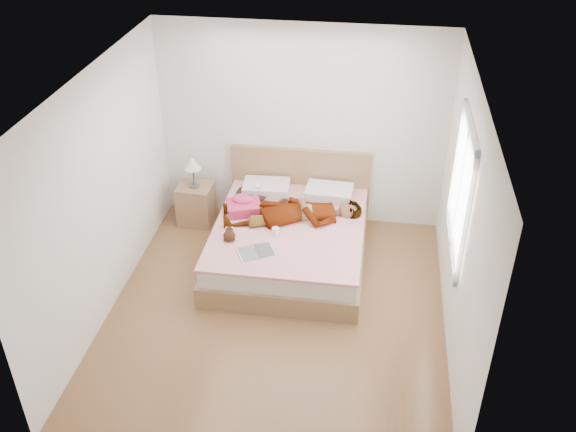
# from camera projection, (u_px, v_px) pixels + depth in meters

# --- Properties ---
(ground) EXTENTS (4.00, 4.00, 0.00)m
(ground) POSITION_uv_depth(u_px,v_px,m) (277.00, 311.00, 6.99)
(ground) COLOR #4E2B18
(ground) RESTS_ON ground
(woman) EXTENTS (1.79, 1.02, 0.23)m
(woman) POSITION_uv_depth(u_px,v_px,m) (293.00, 209.00, 7.60)
(woman) COLOR white
(woman) RESTS_ON bed
(hair) EXTENTS (0.56, 0.62, 0.08)m
(hair) POSITION_uv_depth(u_px,v_px,m) (254.00, 192.00, 8.09)
(hair) COLOR black
(hair) RESTS_ON bed
(phone) EXTENTS (0.07, 0.10, 0.05)m
(phone) POSITION_uv_depth(u_px,v_px,m) (258.00, 185.00, 7.96)
(phone) COLOR silver
(phone) RESTS_ON bed
(room_shell) EXTENTS (4.00, 4.00, 4.00)m
(room_shell) POSITION_uv_depth(u_px,v_px,m) (460.00, 191.00, 6.22)
(room_shell) COLOR white
(room_shell) RESTS_ON ground
(bed) EXTENTS (1.80, 2.08, 1.00)m
(bed) POSITION_uv_depth(u_px,v_px,m) (290.00, 238.00, 7.71)
(bed) COLOR brown
(bed) RESTS_ON ground
(towel) EXTENTS (0.48, 0.43, 0.21)m
(towel) POSITION_uv_depth(u_px,v_px,m) (243.00, 206.00, 7.72)
(towel) COLOR #DD3C69
(towel) RESTS_ON bed
(magazine) EXTENTS (0.48, 0.42, 0.02)m
(magazine) POSITION_uv_depth(u_px,v_px,m) (256.00, 252.00, 7.04)
(magazine) COLOR white
(magazine) RESTS_ON bed
(coffee_mug) EXTENTS (0.12, 0.11, 0.09)m
(coffee_mug) POSITION_uv_depth(u_px,v_px,m) (276.00, 231.00, 7.32)
(coffee_mug) COLOR white
(coffee_mug) RESTS_ON bed
(plush_toy) EXTENTS (0.17, 0.23, 0.12)m
(plush_toy) POSITION_uv_depth(u_px,v_px,m) (229.00, 235.00, 7.23)
(plush_toy) COLOR black
(plush_toy) RESTS_ON bed
(nightstand) EXTENTS (0.46, 0.41, 0.95)m
(nightstand) POSITION_uv_depth(u_px,v_px,m) (196.00, 201.00, 8.36)
(nightstand) COLOR brown
(nightstand) RESTS_ON ground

